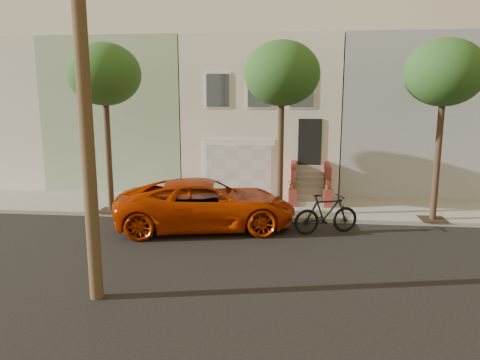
# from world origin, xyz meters

# --- Properties ---
(ground) EXTENTS (90.00, 90.00, 0.00)m
(ground) POSITION_xyz_m (0.00, 0.00, 0.00)
(ground) COLOR black
(ground) RESTS_ON ground
(sidewalk) EXTENTS (40.00, 3.70, 0.15)m
(sidewalk) POSITION_xyz_m (0.00, 5.35, 0.07)
(sidewalk) COLOR gray
(sidewalk) RESTS_ON ground
(house_row) EXTENTS (33.10, 11.70, 7.00)m
(house_row) POSITION_xyz_m (0.00, 11.19, 3.64)
(house_row) COLOR beige
(house_row) RESTS_ON sidewalk
(tree_left) EXTENTS (2.70, 2.57, 6.30)m
(tree_left) POSITION_xyz_m (-5.50, 3.90, 5.26)
(tree_left) COLOR #2D2116
(tree_left) RESTS_ON sidewalk
(tree_mid) EXTENTS (2.70, 2.57, 6.30)m
(tree_mid) POSITION_xyz_m (1.00, 3.90, 5.26)
(tree_mid) COLOR #2D2116
(tree_mid) RESTS_ON sidewalk
(tree_right) EXTENTS (2.70, 2.57, 6.30)m
(tree_right) POSITION_xyz_m (6.50, 3.90, 5.26)
(tree_right) COLOR #2D2116
(tree_right) RESTS_ON sidewalk
(pickup_truck) EXTENTS (6.57, 4.00, 1.70)m
(pickup_truck) POSITION_xyz_m (-1.50, 2.47, 0.85)
(pickup_truck) COLOR #B62B00
(pickup_truck) RESTS_ON ground
(motorcycle) EXTENTS (2.32, 1.34, 1.34)m
(motorcycle) POSITION_xyz_m (2.57, 2.27, 0.67)
(motorcycle) COLOR black
(motorcycle) RESTS_ON ground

